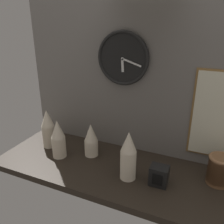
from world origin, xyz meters
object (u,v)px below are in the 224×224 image
Objects in this scene: cup_stack_far_left at (48,128)px; wall_clock at (123,58)px; napkin_dispenser at (159,176)px; cup_stack_center_left at (91,140)px; bowl_stack_far_right at (219,169)px; menu_board at (224,117)px; cup_stack_left at (58,139)px; cup_stack_center_right at (128,156)px.

cup_stack_far_left is 0.81× the size of wall_clock.
napkin_dispenser is (0.33, -0.29, -0.56)m from wall_clock.
wall_clock is (0.14, 0.17, 0.50)m from cup_stack_center_left.
cup_stack_far_left is 1.23× the size of cup_stack_center_left.
bowl_stack_far_right is 0.83m from wall_clock.
wall_clock is at bearing 21.95° from cup_stack_far_left.
menu_board reaches higher than cup_stack_center_left.
cup_stack_center_right is at bearing -3.54° from cup_stack_left.
cup_stack_center_right is 0.19m from napkin_dispenser.
cup_stack_center_right reaches higher than napkin_dispenser.
napkin_dispenser is at bearing -132.82° from menu_board.
cup_stack_left is 1.54× the size of bowl_stack_far_right.
cup_stack_far_left is (-0.63, 0.11, -0.01)m from cup_stack_center_right.
cup_stack_center_right is at bearing -175.61° from napkin_dispenser.
wall_clock is (0.47, 0.19, 0.48)m from cup_stack_far_left.
cup_stack_center_right is 0.33m from cup_stack_center_left.
napkin_dispenser is (-0.27, -0.30, -0.27)m from menu_board.
bowl_stack_far_right is (1.09, 0.04, -0.05)m from cup_stack_far_left.
cup_stack_center_left is 0.55m from wall_clock.
cup_stack_far_left is 0.81m from napkin_dispenser.
bowl_stack_far_right is at bearing 26.02° from napkin_dispenser.
bowl_stack_far_right is (0.95, 0.13, -0.04)m from cup_stack_left.
cup_stack_center_left is 0.80m from menu_board.
bowl_stack_far_right reaches higher than napkin_dispenser.
cup_stack_left reaches higher than napkin_dispenser.
cup_stack_left is 0.49× the size of menu_board.
cup_stack_far_left is at bearing -169.58° from menu_board.
menu_board is at bearing 0.84° from wall_clock.
cup_stack_center_left is 1.33× the size of bowl_stack_far_right.
napkin_dispenser is at bearing -1.46° from cup_stack_left.
menu_board reaches higher than cup_stack_left.
bowl_stack_far_right is at bearing -13.19° from wall_clock.
wall_clock is at bearing 39.83° from cup_stack_left.
napkin_dispenser is at bearing -7.06° from cup_stack_far_left.
cup_stack_center_left is at bearing -129.81° from wall_clock.
menu_board is (0.45, 0.31, 0.19)m from cup_stack_center_right.
cup_stack_center_right is at bearing -62.12° from wall_clock.
cup_stack_far_left is 0.33m from cup_stack_center_left.
wall_clock is (-0.16, 0.30, 0.47)m from cup_stack_center_right.
wall_clock is at bearing 50.19° from cup_stack_center_left.
menu_board is 4.74× the size of napkin_dispenser.
bowl_stack_far_right is 0.50× the size of wall_clock.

